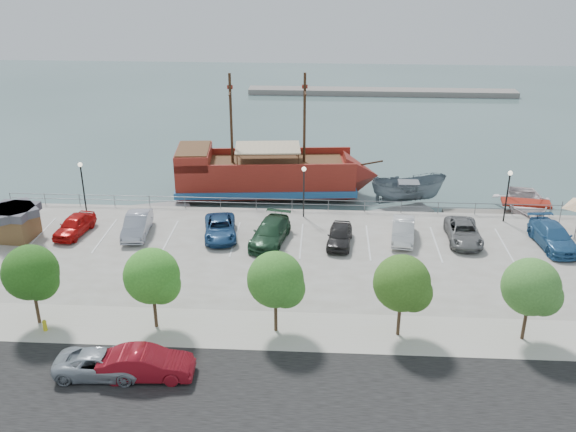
{
  "coord_description": "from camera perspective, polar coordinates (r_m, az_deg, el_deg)",
  "views": [
    {
      "loc": [
        1.53,
        -41.19,
        21.01
      ],
      "look_at": [
        -1.0,
        2.0,
        2.0
      ],
      "focal_mm": 40.0,
      "sensor_mm": 36.0,
      "label": 1
    }
  ],
  "objects": [
    {
      "name": "tree_b",
      "position": [
        39.38,
        -21.75,
        -4.86
      ],
      "size": [
        3.3,
        3.2,
        5.0
      ],
      "color": "#473321",
      "rests_on": "sidewalk"
    },
    {
      "name": "pirate_ship",
      "position": [
        58.29,
        -0.66,
        3.61
      ],
      "size": [
        18.83,
        6.66,
        11.76
      ],
      "rotation": [
        0.0,
        0.0,
        0.09
      ],
      "color": "maroon",
      "rests_on": "ground"
    },
    {
      "name": "tree_e",
      "position": [
        36.1,
        10.32,
        -6.09
      ],
      "size": [
        3.3,
        3.2,
        5.0
      ],
      "color": "#473321",
      "rests_on": "sidewalk"
    },
    {
      "name": "parked_car_d",
      "position": [
        47.5,
        -1.6,
        -1.47
      ],
      "size": [
        3.19,
        5.83,
        1.6
      ],
      "primitive_type": "imported",
      "rotation": [
        0.0,
        0.0,
        -0.18
      ],
      "color": "#1D3F27",
      "rests_on": "land_slab"
    },
    {
      "name": "parked_car_b",
      "position": [
        50.06,
        -13.27,
        -0.77
      ],
      "size": [
        2.07,
        4.94,
        1.59
      ],
      "primitive_type": "imported",
      "rotation": [
        0.0,
        0.0,
        0.08
      ],
      "color": "#9DA0B0",
      "rests_on": "land_slab"
    },
    {
      "name": "far_shore",
      "position": [
        98.95,
        8.33,
        10.86
      ],
      "size": [
        40.0,
        3.0,
        0.8
      ],
      "primitive_type": "cube",
      "color": "gray",
      "rests_on": "ground"
    },
    {
      "name": "dock_east",
      "position": [
        56.7,
        17.54,
        -0.05
      ],
      "size": [
        7.77,
        2.31,
        0.44
      ],
      "primitive_type": "cube",
      "rotation": [
        0.0,
        0.0,
        0.01
      ],
      "color": "slate",
      "rests_on": "ground"
    },
    {
      "name": "parked_car_a",
      "position": [
        51.46,
        -18.46,
        -0.77
      ],
      "size": [
        2.42,
        4.56,
        1.48
      ],
      "primitive_type": "imported",
      "rotation": [
        0.0,
        0.0,
        -0.16
      ],
      "color": "#BC0F0E",
      "rests_on": "land_slab"
    },
    {
      "name": "dock_mid",
      "position": [
        55.22,
        9.19,
        0.14
      ],
      "size": [
        7.35,
        4.85,
        0.41
      ],
      "primitive_type": "cube",
      "rotation": [
        0.0,
        0.0,
        0.43
      ],
      "color": "gray",
      "rests_on": "ground"
    },
    {
      "name": "patrol_boat",
      "position": [
        57.3,
        10.62,
        2.08
      ],
      "size": [
        6.89,
        3.41,
        2.55
      ],
      "primitive_type": "imported",
      "rotation": [
        0.0,
        0.0,
        1.72
      ],
      "color": "slate",
      "rests_on": "ground"
    },
    {
      "name": "fire_hydrant",
      "position": [
        39.99,
        -20.81,
        -9.05
      ],
      "size": [
        0.26,
        0.26,
        0.74
      ],
      "rotation": [
        0.0,
        0.0,
        -0.08
      ],
      "color": "yellow",
      "rests_on": "sidewalk"
    },
    {
      "name": "lamp_post_left",
      "position": [
        54.61,
        -17.84,
        3.22
      ],
      "size": [
        0.36,
        0.36,
        4.28
      ],
      "color": "black",
      "rests_on": "land_slab"
    },
    {
      "name": "sidewalk",
      "position": [
        37.63,
        0.46,
        -10.19
      ],
      "size": [
        100.0,
        4.0,
        0.05
      ],
      "primitive_type": "cube",
      "color": "#B4AC9B",
      "rests_on": "land_slab"
    },
    {
      "name": "tree_c",
      "position": [
        37.02,
        -11.82,
        -5.42
      ],
      "size": [
        3.3,
        3.2,
        5.0
      ],
      "color": "#473321",
      "rests_on": "sidewalk"
    },
    {
      "name": "lamp_post_right",
      "position": [
        53.01,
        18.99,
        2.45
      ],
      "size": [
        0.36,
        0.36,
        4.28
      ],
      "color": "black",
      "rests_on": "land_slab"
    },
    {
      "name": "parked_car_f",
      "position": [
        48.67,
        10.19,
        -1.27
      ],
      "size": [
        2.14,
        4.74,
        1.51
      ],
      "primitive_type": "imported",
      "rotation": [
        0.0,
        0.0,
        -0.12
      ],
      "color": "silver",
      "rests_on": "land_slab"
    },
    {
      "name": "tree_d",
      "position": [
        35.89,
        -0.9,
        -5.86
      ],
      "size": [
        3.3,
        3.2,
        5.0
      ],
      "color": "#473321",
      "rests_on": "sidewalk"
    },
    {
      "name": "shed",
      "position": [
        52.14,
        -23.11,
        -0.48
      ],
      "size": [
        3.25,
        3.25,
        2.48
      ],
      "rotation": [
        0.0,
        0.0,
        -0.08
      ],
      "color": "brown",
      "rests_on": "land_slab"
    },
    {
      "name": "seawall_railing",
      "position": [
        53.12,
        1.44,
        1.03
      ],
      "size": [
        50.0,
        0.06,
        1.0
      ],
      "color": "slate",
      "rests_on": "land_slab"
    },
    {
      "name": "parked_car_c",
      "position": [
        48.68,
        -6.05,
        -1.08
      ],
      "size": [
        3.14,
        5.36,
        1.4
      ],
      "primitive_type": "imported",
      "rotation": [
        0.0,
        0.0,
        0.17
      ],
      "color": "navy",
      "rests_on": "land_slab"
    },
    {
      "name": "street",
      "position": [
        32.83,
        -0.1,
        -16.04
      ],
      "size": [
        100.0,
        8.0,
        0.04
      ],
      "primitive_type": "cube",
      "color": "black",
      "rests_on": "land_slab"
    },
    {
      "name": "dock_west",
      "position": [
        56.87,
        -11.98,
        0.61
      ],
      "size": [
        6.7,
        3.8,
        0.37
      ],
      "primitive_type": "cube",
      "rotation": [
        0.0,
        0.0,
        0.32
      ],
      "color": "gray",
      "rests_on": "ground"
    },
    {
      "name": "parked_car_e",
      "position": [
        47.34,
        4.61,
        -1.74
      ],
      "size": [
        2.14,
        4.38,
        1.44
      ],
      "primitive_type": "imported",
      "rotation": [
        0.0,
        0.0,
        -0.11
      ],
      "color": "black",
      "rests_on": "land_slab"
    },
    {
      "name": "street_sedan",
      "position": [
        34.56,
        -12.5,
        -12.71
      ],
      "size": [
        4.97,
        1.93,
        1.61
      ],
      "primitive_type": "imported",
      "rotation": [
        0.0,
        0.0,
        1.62
      ],
      "color": "maroon",
      "rests_on": "street"
    },
    {
      "name": "ground",
      "position": [
        46.73,
        1.08,
        -4.39
      ],
      "size": [
        160.0,
        160.0,
        0.0
      ],
      "primitive_type": "plane",
      "color": "#3D5956"
    },
    {
      "name": "parked_car_h",
      "position": [
        50.74,
        22.52,
        -1.68
      ],
      "size": [
        2.83,
        5.73,
        1.6
      ],
      "primitive_type": "imported",
      "rotation": [
        0.0,
        0.0,
        0.11
      ],
      "color": "#2C6092",
      "rests_on": "land_slab"
    },
    {
      "name": "tree_f",
      "position": [
        37.64,
        21.0,
        -6.09
      ],
      "size": [
        3.3,
        3.2,
        5.0
      ],
      "color": "#473321",
      "rests_on": "sidewalk"
    },
    {
      "name": "speedboat",
      "position": [
        58.32,
        20.35,
        0.77
      ],
      "size": [
        5.96,
        7.69,
        1.47
      ],
      "primitive_type": "imported",
      "rotation": [
        0.0,
        0.0,
        -0.13
      ],
      "color": "silver",
      "rests_on": "ground"
    },
    {
      "name": "parked_car_g",
      "position": [
        49.5,
        15.34,
        -1.4
      ],
      "size": [
        2.46,
        5.12,
        1.41
      ],
      "primitive_type": "imported",
      "rotation": [
        0.0,
        0.0,
        -0.02
      ],
      "color": "slate",
      "rests_on": "land_slab"
    },
    {
      "name": "street_van",
      "position": [
        35.37,
        -16.19,
        -12.47
      ],
      "size": [
        4.92,
        2.4,
        1.35
      ],
      "primitive_type": "imported",
      "rotation": [
        0.0,
        0.0,
        1.6
      ],
      "color": "#97A1AB",
      "rests_on": "street"
    },
    {
      "name": "lamp_post_mid",
      "position": [
        51.02,
        1.42,
        2.97
      ],
      "size": [
        0.36,
        0.36,
        4.28
      ],
      "color": "black",
      "rests_on": "land_slab"
    }
  ]
}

